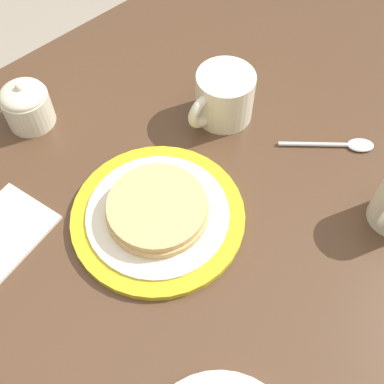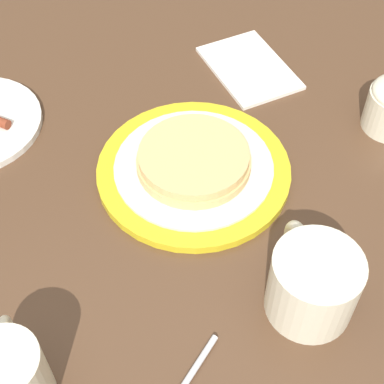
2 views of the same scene
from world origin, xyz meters
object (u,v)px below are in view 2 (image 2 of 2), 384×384
at_px(pancake_plate, 194,166).
at_px(coffee_mug, 312,282).
at_px(creamer_pitcher, 10,379).
at_px(napkin, 249,68).

bearing_deg(pancake_plate, coffee_mug, -159.51).
relative_size(pancake_plate, creamer_pitcher, 2.26).
relative_size(pancake_plate, coffee_mug, 1.99).
xyz_separation_m(creamer_pitcher, napkin, (0.44, -0.37, -0.04)).
xyz_separation_m(coffee_mug, creamer_pitcher, (-0.04, 0.31, 0.00)).
height_order(pancake_plate, napkin, pancake_plate).
xyz_separation_m(coffee_mug, napkin, (0.40, -0.05, -0.04)).
height_order(coffee_mug, creamer_pitcher, creamer_pitcher).
bearing_deg(napkin, creamer_pitcher, 140.43).
bearing_deg(napkin, coffee_mug, 172.73).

